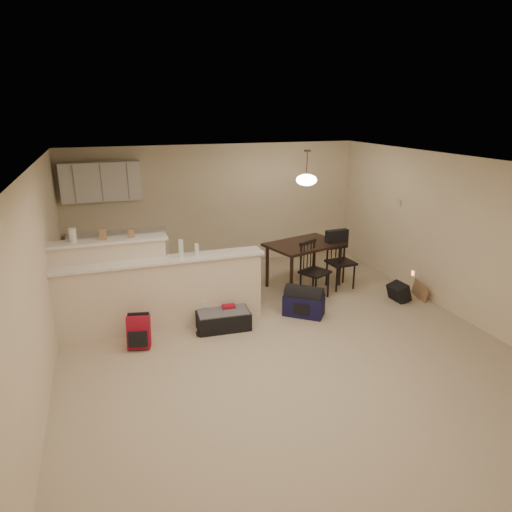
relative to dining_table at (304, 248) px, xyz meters
name	(u,v)px	position (x,y,z in m)	size (l,w,h in m)	color
room	(279,256)	(-1.20, -1.78, 0.52)	(7.00, 7.02, 2.50)	#C1B095
breakfast_bar	(144,290)	(-2.95, -0.79, -0.12)	(3.08, 0.58, 1.39)	beige
upper_cabinets	(101,181)	(-3.40, 1.54, 1.17)	(1.40, 0.34, 0.70)	white
kitchen_counter	(120,258)	(-3.20, 1.41, -0.28)	(1.80, 0.60, 0.90)	white
thermostat	(399,203)	(1.79, -0.23, 0.77)	(0.02, 0.12, 0.12)	beige
jar	(73,235)	(-3.84, -0.66, 0.76)	(0.10, 0.10, 0.20)	silver
cereal_box	(103,234)	(-3.45, -0.66, 0.74)	(0.10, 0.07, 0.16)	#97704D
small_box	(131,233)	(-3.06, -0.66, 0.72)	(0.08, 0.06, 0.12)	#97704D
bottle_a	(181,248)	(-2.39, -0.88, 0.49)	(0.07, 0.07, 0.26)	silver
bottle_b	(197,249)	(-2.15, -0.88, 0.45)	(0.06, 0.06, 0.18)	silver
dining_table	(304,248)	(0.00, 0.00, 0.00)	(1.52, 1.22, 0.83)	black
pendant_lamp	(306,179)	(0.00, 0.00, 1.26)	(0.36, 0.36, 0.62)	brown
dining_chair_near	(315,270)	(-0.05, -0.57, -0.23)	(0.44, 0.42, 1.00)	black
dining_chair_far	(341,261)	(0.61, -0.29, -0.21)	(0.45, 0.43, 1.03)	black
suitcase	(223,319)	(-1.86, -1.17, -0.60)	(0.79, 0.51, 0.27)	black
red_backpack	(139,332)	(-3.11, -1.37, -0.50)	(0.31, 0.19, 0.46)	#A41228
navy_duffel	(304,305)	(-0.52, -1.17, -0.56)	(0.62, 0.34, 0.34)	#14133C
black_daypack	(399,292)	(1.28, -1.17, -0.58)	(0.34, 0.24, 0.30)	black
cardboard_sheet	(420,291)	(1.65, -1.24, -0.58)	(0.40, 0.02, 0.30)	#97704D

